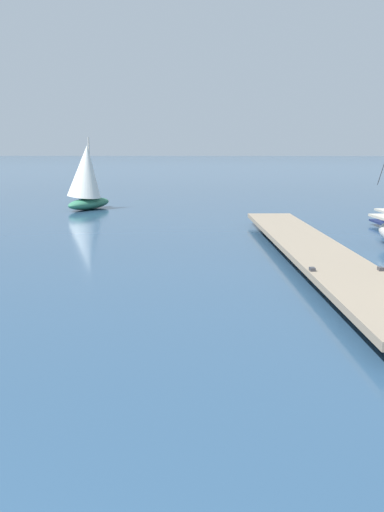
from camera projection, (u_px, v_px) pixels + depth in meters
floating_dock at (313, 249)px, 18.01m from camera, size 2.74×18.09×0.53m
distant_sailboat at (86, 178)px, 32.51m from camera, size 2.52×3.64×3.74m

